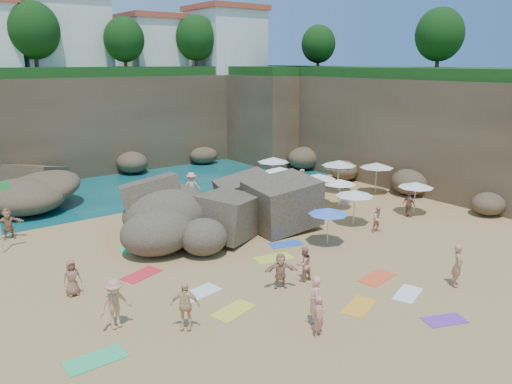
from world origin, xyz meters
TOP-DOWN VIEW (x-y plane):
  - ground at (0.00, 0.00)m, footprint 120.00×120.00m
  - seawater at (0.00, 30.00)m, footprint 120.00×120.00m
  - cliff_back at (2.00, 25.00)m, footprint 44.00×8.00m
  - cliff_right at (19.00, 8.00)m, footprint 8.00×30.00m
  - cliff_corner at (17.00, 20.00)m, footprint 10.00×12.00m
  - clifftop_buildings at (2.96, 25.79)m, footprint 28.48×9.48m
  - clifftop_trees at (4.78, 19.52)m, footprint 35.60×23.82m
  - rock_outcrop at (-1.00, 3.39)m, footprint 9.03×7.51m
  - flag_pole at (-10.58, 7.04)m, footprint 0.72×0.09m
  - parasol_0 at (7.91, 3.98)m, footprint 2.23×2.23m
  - parasol_1 at (8.63, 9.66)m, footprint 2.39×2.39m
  - parasol_2 at (11.56, 5.76)m, footprint 2.18×2.18m
  - parasol_4 at (8.32, 2.49)m, footprint 2.06×2.06m
  - parasol_5 at (6.51, 6.33)m, footprint 2.47×2.47m
  - parasol_7 at (11.39, 5.54)m, footprint 2.49×2.49m
  - parasol_8 at (13.22, 3.61)m, footprint 2.39×2.39m
  - parasol_9 at (6.62, -0.32)m, footprint 2.20×2.20m
  - parasol_10 at (3.08, -1.75)m, footprint 2.10×2.10m
  - parasol_11 at (11.21, -1.15)m, footprint 2.17×2.17m
  - lounger_0 at (3.43, 8.78)m, footprint 1.72×1.33m
  - lounger_1 at (5.44, 6.83)m, footprint 1.64×1.02m
  - lounger_2 at (3.51, 8.65)m, footprint 1.60×0.73m
  - lounger_3 at (6.98, 4.47)m, footprint 1.97×1.04m
  - lounger_4 at (5.44, 1.34)m, footprint 1.84×0.89m
  - lounger_5 at (9.99, 3.28)m, footprint 1.73×1.28m
  - towel_2 at (-0.79, -7.40)m, footprint 1.94×1.43m
  - towel_3 at (-10.24, -4.76)m, footprint 1.90×0.96m
  - towel_4 at (-0.36, -1.56)m, footprint 1.99×1.27m
  - towel_5 at (-5.14, -2.63)m, footprint 1.93×1.20m
  - towel_6 at (0.94, -10.00)m, footprint 1.73×1.30m
  - towel_7 at (-6.29, 0.48)m, footprint 1.98×1.42m
  - towel_8 at (1.37, -0.43)m, footprint 1.89×1.30m
  - towel_10 at (1.86, -6.06)m, footprint 1.94×1.18m
  - towel_11 at (-4.98, 3.67)m, footprint 2.03×1.20m
  - towel_12 at (-4.88, -4.74)m, footprint 1.94×1.33m
  - towel_13 at (1.65, -7.84)m, footprint 1.82×1.33m
  - person_stand_0 at (-3.52, -7.99)m, footprint 0.65×0.55m
  - person_stand_1 at (-0.91, -4.32)m, footprint 0.76×0.59m
  - person_stand_2 at (1.89, 10.26)m, footprint 1.30×1.03m
  - person_stand_3 at (10.42, -1.33)m, footprint 0.47×0.96m
  - person_stand_4 at (9.51, 7.39)m, footprint 0.91×0.75m
  - person_stand_5 at (-9.97, 9.16)m, footprint 1.63×0.62m
  - person_stand_6 at (-3.16, -7.36)m, footprint 0.77×0.83m
  - person_lie_0 at (-8.93, -3.26)m, footprint 1.42×1.98m
  - person_lie_1 at (-6.98, -4.79)m, footprint 1.92×2.04m
  - person_lie_2 at (-9.35, 0.28)m, footprint 0.74×1.49m
  - person_lie_3 at (-2.14, -4.23)m, footprint 1.93×1.97m
  - person_lie_4 at (3.92, -8.58)m, footprint 1.58×1.88m
  - person_lie_5 at (6.74, -2.03)m, footprint 1.06×1.58m

SIDE VIEW (x-z plane):
  - ground at x=0.00m, z-range 0.00..0.00m
  - rock_outcrop at x=-1.00m, z-range -1.59..1.59m
  - seawater at x=0.00m, z-range 0.00..0.00m
  - towel_6 at x=0.94m, z-range 0.00..0.03m
  - towel_13 at x=1.65m, z-range 0.00..0.03m
  - towel_8 at x=1.37m, z-range 0.00..0.03m
  - towel_2 at x=-0.79m, z-range 0.00..0.03m
  - towel_12 at x=-4.88m, z-range 0.00..0.03m
  - towel_7 at x=-6.29m, z-range 0.00..0.03m
  - towel_5 at x=-5.14m, z-range 0.00..0.03m
  - towel_10 at x=1.86m, z-range 0.00..0.03m
  - towel_4 at x=-0.36m, z-range 0.00..0.03m
  - towel_3 at x=-10.24m, z-range 0.00..0.03m
  - towel_11 at x=-4.98m, z-range 0.00..0.03m
  - lounger_2 at x=3.51m, z-range 0.00..0.24m
  - lounger_1 at x=5.44m, z-range 0.00..0.24m
  - lounger_5 at x=9.99m, z-range 0.00..0.26m
  - lounger_0 at x=3.43m, z-range 0.00..0.26m
  - lounger_4 at x=5.44m, z-range 0.00..0.27m
  - lounger_3 at x=6.98m, z-range 0.00..0.29m
  - person_lie_2 at x=-9.35m, z-range 0.00..0.40m
  - person_lie_3 at x=-2.14m, z-range 0.00..0.40m
  - person_lie_1 at x=-6.98m, z-range 0.00..0.43m
  - person_lie_4 at x=3.92m, z-range 0.00..0.44m
  - person_lie_0 at x=-8.93m, z-range 0.00..0.49m
  - person_lie_5 at x=6.74m, z-range 0.00..0.55m
  - person_stand_0 at x=-3.52m, z-range 0.00..1.51m
  - person_stand_1 at x=-0.91m, z-range 0.00..1.55m
  - person_stand_3 at x=10.42m, z-range 0.00..1.58m
  - person_stand_4 at x=9.51m, z-range 0.00..1.63m
  - person_stand_5 at x=-9.97m, z-range 0.00..1.71m
  - person_stand_2 at x=1.89m, z-range 0.00..1.88m
  - person_stand_6 at x=-3.16m, z-range 0.00..1.90m
  - parasol_4 at x=8.32m, z-range 0.81..2.76m
  - parasol_10 at x=3.08m, z-range 0.83..2.81m
  - parasol_11 at x=11.21m, z-range 0.86..2.91m
  - parasol_2 at x=11.56m, z-range 0.86..2.92m
  - parasol_9 at x=6.62m, z-range 0.87..2.95m
  - parasol_0 at x=7.91m, z-range 0.88..2.99m
  - parasol_1 at x=8.63m, z-range 0.95..3.21m
  - parasol_8 at x=13.22m, z-range 0.95..3.21m
  - parasol_5 at x=6.51m, z-range 0.97..3.31m
  - parasol_7 at x=11.39m, z-range 0.98..3.33m
  - flag_pole at x=-10.58m, z-range 0.51..4.20m
  - cliff_back at x=2.00m, z-range 0.00..8.00m
  - cliff_right at x=19.00m, z-range 0.00..8.00m
  - cliff_corner at x=17.00m, z-range 0.00..8.00m
  - clifftop_buildings at x=2.96m, z-range 7.74..14.74m
  - clifftop_trees at x=4.78m, z-range 9.06..13.46m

